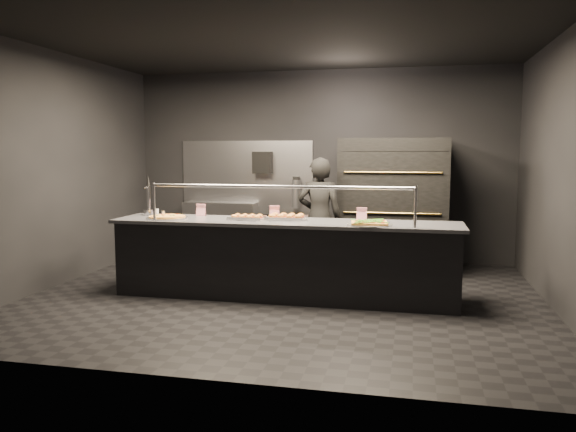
# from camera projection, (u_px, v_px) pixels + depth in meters

# --- Properties ---
(room) EXTENTS (6.04, 6.00, 3.00)m
(room) POSITION_uv_depth(u_px,v_px,m) (283.00, 171.00, 6.57)
(room) COLOR black
(room) RESTS_ON ground
(service_counter) EXTENTS (4.10, 0.78, 1.37)m
(service_counter) POSITION_uv_depth(u_px,v_px,m) (284.00, 259.00, 6.64)
(service_counter) COLOR black
(service_counter) RESTS_ON ground
(pizza_oven) EXTENTS (1.50, 1.23, 1.91)m
(pizza_oven) POSITION_uv_depth(u_px,v_px,m) (393.00, 204.00, 8.17)
(pizza_oven) COLOR black
(pizza_oven) RESTS_ON ground
(prep_shelf) EXTENTS (1.20, 0.35, 0.90)m
(prep_shelf) POSITION_uv_depth(u_px,v_px,m) (221.00, 229.00, 9.23)
(prep_shelf) COLOR #99999E
(prep_shelf) RESTS_ON ground
(towel_dispenser) EXTENTS (0.30, 0.20, 0.35)m
(towel_dispenser) POSITION_uv_depth(u_px,v_px,m) (263.00, 163.00, 9.02)
(towel_dispenser) COLOR black
(towel_dispenser) RESTS_ON room
(fire_extinguisher) EXTENTS (0.14, 0.14, 0.51)m
(fire_extinguisher) POSITION_uv_depth(u_px,v_px,m) (296.00, 193.00, 8.97)
(fire_extinguisher) COLOR #B2B2B7
(fire_extinguisher) RESTS_ON room
(beer_tap) EXTENTS (0.13, 0.19, 0.50)m
(beer_tap) POSITION_uv_depth(u_px,v_px,m) (149.00, 204.00, 7.15)
(beer_tap) COLOR silver
(beer_tap) RESTS_ON service_counter
(round_pizza) EXTENTS (0.50, 0.50, 0.03)m
(round_pizza) POSITION_uv_depth(u_px,v_px,m) (167.00, 217.00, 6.84)
(round_pizza) COLOR silver
(round_pizza) RESTS_ON service_counter
(slider_tray_a) EXTENTS (0.46, 0.39, 0.06)m
(slider_tray_a) POSITION_uv_depth(u_px,v_px,m) (247.00, 217.00, 6.71)
(slider_tray_a) COLOR silver
(slider_tray_a) RESTS_ON service_counter
(slider_tray_b) EXTENTS (0.55, 0.47, 0.07)m
(slider_tray_b) POSITION_uv_depth(u_px,v_px,m) (286.00, 217.00, 6.71)
(slider_tray_b) COLOR silver
(slider_tray_b) RESTS_ON service_counter
(square_pizza) EXTENTS (0.50, 0.50, 0.05)m
(square_pizza) POSITION_uv_depth(u_px,v_px,m) (369.00, 223.00, 6.22)
(square_pizza) COLOR silver
(square_pizza) RESTS_ON service_counter
(condiment_jar) EXTENTS (0.14, 0.06, 0.09)m
(condiment_jar) POSITION_uv_depth(u_px,v_px,m) (159.00, 213.00, 7.03)
(condiment_jar) COLOR silver
(condiment_jar) RESTS_ON service_counter
(tent_cards) EXTENTS (2.15, 0.04, 0.15)m
(tent_cards) POSITION_uv_depth(u_px,v_px,m) (277.00, 212.00, 6.88)
(tent_cards) COLOR white
(tent_cards) RESTS_ON service_counter
(trash_bin) EXTENTS (0.44, 0.44, 0.74)m
(trash_bin) POSITION_uv_depth(u_px,v_px,m) (286.00, 238.00, 8.80)
(trash_bin) COLOR black
(trash_bin) RESTS_ON ground
(worker) EXTENTS (0.62, 0.43, 1.65)m
(worker) POSITION_uv_depth(u_px,v_px,m) (319.00, 218.00, 7.70)
(worker) COLOR black
(worker) RESTS_ON ground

